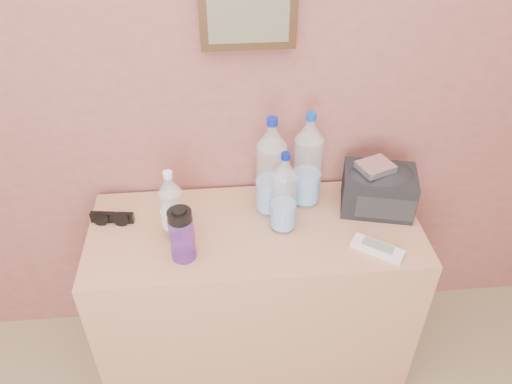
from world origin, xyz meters
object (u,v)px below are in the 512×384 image
(dresser, at_px, (255,296))
(toiletry_bag, at_px, (378,188))
(pet_small, at_px, (172,209))
(pet_large_b, at_px, (271,172))
(foil_packet, at_px, (375,167))
(sunglasses, at_px, (112,217))
(ac_remote, at_px, (378,249))
(pet_large_d, at_px, (284,196))
(nalgene_bottle, at_px, (182,234))
(pet_large_c, at_px, (307,165))

(dresser, relative_size, toiletry_bag, 4.62)
(pet_small, bearing_deg, pet_large_b, 17.66)
(dresser, distance_m, pet_small, 0.55)
(toiletry_bag, height_order, foil_packet, foil_packet)
(sunglasses, bearing_deg, foil_packet, 7.32)
(pet_large_b, height_order, ac_remote, pet_large_b)
(pet_large_d, distance_m, nalgene_bottle, 0.36)
(nalgene_bottle, bearing_deg, pet_large_d, 18.60)
(sunglasses, relative_size, foil_packet, 1.34)
(nalgene_bottle, xyz_separation_m, sunglasses, (-0.26, 0.19, -0.08))
(dresser, height_order, nalgene_bottle, nalgene_bottle)
(pet_small, relative_size, ac_remote, 1.55)
(ac_remote, relative_size, toiletry_bag, 0.68)
(foil_packet, bearing_deg, toiletry_bag, 10.03)
(pet_large_d, bearing_deg, pet_large_b, 107.84)
(nalgene_bottle, xyz_separation_m, toiletry_bag, (0.69, 0.19, -0.01))
(pet_large_c, height_order, pet_large_d, pet_large_c)
(dresser, distance_m, pet_large_c, 0.58)
(pet_large_c, bearing_deg, pet_large_d, -126.54)
(pet_small, distance_m, sunglasses, 0.26)
(pet_large_b, bearing_deg, nalgene_bottle, -145.10)
(sunglasses, xyz_separation_m, ac_remote, (0.89, -0.23, -0.01))
(pet_small, bearing_deg, sunglasses, 158.12)
(pet_large_c, relative_size, ac_remote, 2.16)
(pet_large_d, bearing_deg, toiletry_bag, 12.92)
(pet_large_c, bearing_deg, dresser, -145.89)
(foil_packet, bearing_deg, pet_large_b, 176.25)
(pet_large_d, bearing_deg, pet_small, -178.74)
(pet_large_d, bearing_deg, pet_large_c, 53.46)
(sunglasses, xyz_separation_m, toiletry_bag, (0.95, -0.00, 0.07))
(pet_large_b, relative_size, pet_large_d, 1.23)
(pet_large_b, relative_size, pet_small, 1.43)
(pet_large_b, relative_size, pet_large_c, 1.02)
(pet_small, bearing_deg, pet_large_c, 17.08)
(nalgene_bottle, distance_m, sunglasses, 0.33)
(pet_large_b, height_order, nalgene_bottle, pet_large_b)
(pet_large_c, relative_size, toiletry_bag, 1.47)
(pet_large_b, distance_m, pet_large_c, 0.14)
(sunglasses, bearing_deg, pet_large_b, 9.51)
(nalgene_bottle, xyz_separation_m, ac_remote, (0.63, -0.03, -0.09))
(pet_large_c, relative_size, pet_large_d, 1.20)
(pet_large_b, xyz_separation_m, pet_small, (-0.34, -0.11, -0.05))
(nalgene_bottle, relative_size, sunglasses, 1.30)
(pet_large_b, distance_m, sunglasses, 0.58)
(pet_small, bearing_deg, toiletry_bag, 7.02)
(pet_large_d, distance_m, ac_remote, 0.35)
(pet_large_d, xyz_separation_m, pet_small, (-0.37, -0.01, -0.02))
(pet_large_c, distance_m, pet_small, 0.50)
(dresser, height_order, sunglasses, sunglasses)
(pet_large_b, bearing_deg, foil_packet, -3.75)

